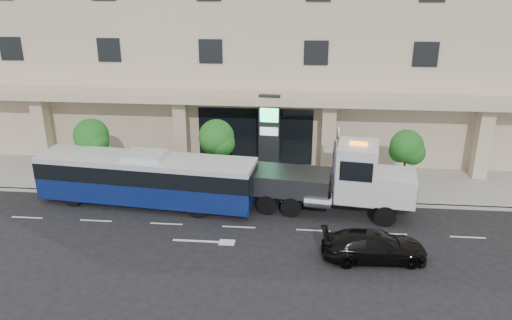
{
  "coord_description": "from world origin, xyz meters",
  "views": [
    {
      "loc": [
        3.17,
        -25.29,
        12.82
      ],
      "look_at": [
        0.6,
        2.0,
        2.6
      ],
      "focal_mm": 35.0,
      "sensor_mm": 36.0,
      "label": 1
    }
  ],
  "objects_px": {
    "tow_truck": "(339,181)",
    "black_sedan": "(374,246)",
    "city_bus": "(146,178)",
    "signage_pylon": "(269,135)"
  },
  "relations": [
    {
      "from": "signage_pylon",
      "to": "black_sedan",
      "type": "bearing_deg",
      "value": -55.32
    },
    {
      "from": "black_sedan",
      "to": "signage_pylon",
      "type": "bearing_deg",
      "value": 24.96
    },
    {
      "from": "city_bus",
      "to": "signage_pylon",
      "type": "distance_m",
      "value": 8.57
    },
    {
      "from": "black_sedan",
      "to": "signage_pylon",
      "type": "height_order",
      "value": "signage_pylon"
    },
    {
      "from": "black_sedan",
      "to": "city_bus",
      "type": "bearing_deg",
      "value": 63.54
    },
    {
      "from": "city_bus",
      "to": "signage_pylon",
      "type": "xyz_separation_m",
      "value": [
        6.83,
        5.01,
        1.27
      ]
    },
    {
      "from": "black_sedan",
      "to": "signage_pylon",
      "type": "relative_size",
      "value": 0.91
    },
    {
      "from": "city_bus",
      "to": "signage_pylon",
      "type": "relative_size",
      "value": 2.39
    },
    {
      "from": "city_bus",
      "to": "tow_truck",
      "type": "height_order",
      "value": "tow_truck"
    },
    {
      "from": "tow_truck",
      "to": "black_sedan",
      "type": "height_order",
      "value": "tow_truck"
    }
  ]
}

